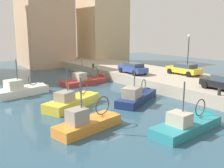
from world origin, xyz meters
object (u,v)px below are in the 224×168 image
parked_car_blue (133,68)px  mooring_bollard_north (93,66)px  fishing_boat_red (87,82)px  fishing_boat_white (24,93)px  mooring_bollard_mid (219,92)px  fishing_boat_navy (138,99)px  fishing_boat_yellow (75,105)px  fishing_boat_teal (190,128)px  quay_streetlamp (188,48)px  parked_car_yellow (184,69)px  fishing_boat_orange (91,127)px

parked_car_blue → mooring_bollard_north: (-1.20, 7.45, -0.43)m
fishing_boat_red → mooring_bollard_north: (3.58, 4.33, 1.35)m
fishing_boat_white → mooring_bollard_mid: size_ratio=11.72×
fishing_boat_navy → mooring_bollard_north: (3.83, 14.19, 1.32)m
fishing_boat_navy → fishing_boat_white: 11.80m
fishing_boat_yellow → mooring_bollard_mid: size_ratio=11.96×
fishing_boat_red → fishing_boat_navy: size_ratio=0.98×
fishing_boat_teal → mooring_bollard_north: (5.64, 21.51, 1.37)m
mooring_bollard_north → quay_streetlamp: (5.65, -12.20, 2.98)m
fishing_boat_yellow → fishing_boat_navy: bearing=-20.3°
parked_car_blue → quay_streetlamp: quay_streetlamp is taller
fishing_boat_yellow → quay_streetlamp: (15.01, -0.05, 4.35)m
fishing_boat_teal → fishing_boat_white: (-6.09, 16.09, 0.03)m
parked_car_yellow → mooring_bollard_north: 13.01m
fishing_boat_orange → parked_car_yellow: fishing_boat_orange is taller
mooring_bollard_north → fishing_boat_red: bearing=-129.6°
parked_car_blue → fishing_boat_teal: bearing=-115.9°
fishing_boat_yellow → parked_car_yellow: bearing=1.9°
parked_car_blue → fishing_boat_white: bearing=171.1°
fishing_boat_orange → mooring_bollard_north: 20.75m
fishing_boat_red → fishing_boat_yellow: bearing=-126.5°
quay_streetlamp → fishing_boat_orange: bearing=-162.1°
fishing_boat_teal → fishing_boat_orange: size_ratio=1.12×
fishing_boat_orange → fishing_boat_red: bearing=60.9°
fishing_boat_red → quay_streetlamp: 12.88m
fishing_boat_navy → mooring_bollard_mid: 7.08m
fishing_boat_teal → parked_car_blue: 15.74m
fishing_boat_yellow → fishing_boat_orange: 5.65m
fishing_boat_white → fishing_boat_navy: bearing=-48.0°
fishing_boat_red → fishing_boat_yellow: (-5.78, -7.82, -0.01)m
fishing_boat_yellow → fishing_boat_orange: bearing=-106.4°
fishing_boat_orange → mooring_bollard_mid: (10.96, -2.43, 1.33)m
quay_streetlamp → fishing_boat_teal: bearing=-140.5°
mooring_bollard_mid → mooring_bollard_north: bearing=90.0°
mooring_bollard_north → quay_streetlamp: size_ratio=0.11×
fishing_boat_orange → fishing_boat_white: bearing=93.7°
fishing_boat_yellow → parked_car_blue: size_ratio=1.52×
mooring_bollard_mid → fishing_boat_orange: bearing=167.5°
fishing_boat_teal → mooring_bollard_north: size_ratio=11.86×
parked_car_yellow → quay_streetlamp: bearing=-102.9°
fishing_boat_red → quay_streetlamp: quay_streetlamp is taller
fishing_boat_teal → fishing_boat_yellow: fishing_boat_teal is taller
mooring_bollard_mid → fishing_boat_red: bearing=102.9°
fishing_boat_yellow → parked_car_yellow: size_ratio=1.54×
parked_car_blue → parked_car_yellow: (4.58, -4.19, 0.00)m
fishing_boat_teal → quay_streetlamp: (11.29, 9.31, 4.35)m
fishing_boat_teal → parked_car_yellow: bearing=40.8°
fishing_boat_yellow → quay_streetlamp: quay_streetlamp is taller
fishing_boat_red → mooring_bollard_north: fishing_boat_red is taller
fishing_boat_orange → quay_streetlamp: size_ratio=1.20×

